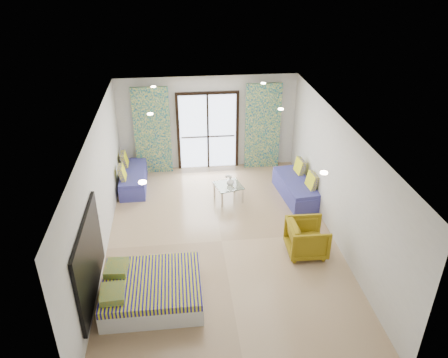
{
  "coord_description": "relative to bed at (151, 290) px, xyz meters",
  "views": [
    {
      "loc": [
        -0.81,
        -7.83,
        5.82
      ],
      "look_at": [
        0.14,
        0.76,
        1.15
      ],
      "focal_mm": 35.0,
      "sensor_mm": 36.0,
      "label": 1
    }
  ],
  "objects": [
    {
      "name": "daybed_right",
      "position": [
        3.59,
        3.41,
        0.01
      ],
      "size": [
        0.86,
        1.81,
        0.86
      ],
      "rotation": [
        0.0,
        0.0,
        0.11
      ],
      "color": "#3C3C8F",
      "rests_on": "floor"
    },
    {
      "name": "armchair",
      "position": [
        3.21,
        1.09,
        0.15
      ],
      "size": [
        0.77,
        0.82,
        0.82
      ],
      "primitive_type": "imported",
      "rotation": [
        0.0,
        0.0,
        1.55
      ],
      "color": "olive",
      "rests_on": "floor"
    },
    {
      "name": "switch_plate",
      "position": [
        -1.0,
        1.25,
        0.79
      ],
      "size": [
        0.02,
        0.1,
        0.1
      ],
      "primitive_type": "cube",
      "color": "silver",
      "rests_on": "wall_left"
    },
    {
      "name": "downlight_a",
      "position": [
        0.07,
        -0.31,
        2.41
      ],
      "size": [
        0.12,
        0.12,
        0.02
      ],
      "primitive_type": "cylinder",
      "color": "#FFE0B2",
      "rests_on": "ceiling"
    },
    {
      "name": "vase",
      "position": [
        1.88,
        3.45,
        0.27
      ],
      "size": [
        0.21,
        0.21,
        0.19
      ],
      "primitive_type": "imported",
      "rotation": [
        0.0,
        0.0,
        -0.05
      ],
      "color": "white",
      "rests_on": "coffee_table"
    },
    {
      "name": "bed",
      "position": [
        0.0,
        0.0,
        0.0
      ],
      "size": [
        1.78,
        1.46,
        0.62
      ],
      "color": "silver",
      "rests_on": "floor"
    },
    {
      "name": "downlight_d",
      "position": [
        2.87,
        2.69,
        2.41
      ],
      "size": [
        0.12,
        0.12,
        0.02
      ],
      "primitive_type": "cylinder",
      "color": "#FFE0B2",
      "rests_on": "ceiling"
    },
    {
      "name": "headboard",
      "position": [
        -0.99,
        0.0,
        0.79
      ],
      "size": [
        0.06,
        2.1,
        1.5
      ],
      "primitive_type": "cube",
      "color": "black",
      "rests_on": "floor"
    },
    {
      "name": "coffee_table",
      "position": [
        1.83,
        3.45,
        0.12
      ],
      "size": [
        0.79,
        0.79,
        0.74
      ],
      "rotation": [
        0.0,
        0.0,
        0.26
      ],
      "color": "silver",
      "rests_on": "floor"
    },
    {
      "name": "ceiling",
      "position": [
        1.47,
        1.69,
        2.44
      ],
      "size": [
        5.0,
        7.5,
        0.01
      ],
      "primitive_type": null,
      "color": "silver",
      "rests_on": "ground"
    },
    {
      "name": "downlight_f",
      "position": [
        2.87,
        4.69,
        2.41
      ],
      "size": [
        0.12,
        0.12,
        0.02
      ],
      "primitive_type": "cylinder",
      "color": "#FFE0B2",
      "rests_on": "ceiling"
    },
    {
      "name": "balcony_rail",
      "position": [
        1.47,
        5.42,
        0.69
      ],
      "size": [
        1.52,
        0.03,
        0.04
      ],
      "primitive_type": "cube",
      "color": "#595451",
      "rests_on": "balcony_door"
    },
    {
      "name": "balcony_door",
      "position": [
        1.47,
        5.41,
        1.0
      ],
      "size": [
        1.76,
        0.08,
        2.28
      ],
      "color": "black",
      "rests_on": "floor"
    },
    {
      "name": "wall_right",
      "position": [
        3.97,
        1.69,
        1.09
      ],
      "size": [
        0.01,
        7.5,
        2.7
      ],
      "primitive_type": null,
      "color": "silver",
      "rests_on": "ground"
    },
    {
      "name": "curtain_left",
      "position": [
        -0.08,
        5.26,
        0.99
      ],
      "size": [
        1.0,
        0.1,
        2.5
      ],
      "primitive_type": "cube",
      "color": "silver",
      "rests_on": "floor"
    },
    {
      "name": "wall_left",
      "position": [
        -1.03,
        1.69,
        1.09
      ],
      "size": [
        0.01,
        7.5,
        2.7
      ],
      "primitive_type": null,
      "color": "silver",
      "rests_on": "ground"
    },
    {
      "name": "downlight_c",
      "position": [
        0.07,
        2.69,
        2.41
      ],
      "size": [
        0.12,
        0.12,
        0.02
      ],
      "primitive_type": "cylinder",
      "color": "#FFE0B2",
      "rests_on": "ceiling"
    },
    {
      "name": "downlight_b",
      "position": [
        2.87,
        -0.31,
        2.41
      ],
      "size": [
        0.12,
        0.12,
        0.02
      ],
      "primitive_type": "cylinder",
      "color": "#FFE0B2",
      "rests_on": "ceiling"
    },
    {
      "name": "wall_front",
      "position": [
        1.47,
        -2.06,
        1.09
      ],
      "size": [
        5.0,
        0.01,
        2.7
      ],
      "primitive_type": null,
      "color": "silver",
      "rests_on": "ground"
    },
    {
      "name": "curtain_right",
      "position": [
        3.02,
        5.26,
        0.99
      ],
      "size": [
        1.0,
        0.1,
        2.5
      ],
      "primitive_type": "cube",
      "color": "silver",
      "rests_on": "floor"
    },
    {
      "name": "daybed_left",
      "position": [
        -0.64,
        4.42,
        0.0
      ],
      "size": [
        0.68,
        1.7,
        0.83
      ],
      "rotation": [
        0.0,
        0.0,
        0.01
      ],
      "color": "#3C3C8F",
      "rests_on": "floor"
    },
    {
      "name": "downlight_e",
      "position": [
        0.07,
        4.69,
        2.41
      ],
      "size": [
        0.12,
        0.12,
        0.02
      ],
      "primitive_type": "cylinder",
      "color": "#FFE0B2",
      "rests_on": "ceiling"
    },
    {
      "name": "wall_back",
      "position": [
        1.47,
        5.44,
        1.09
      ],
      "size": [
        5.0,
        0.01,
        2.7
      ],
      "primitive_type": null,
      "color": "silver",
      "rests_on": "ground"
    },
    {
      "name": "floor",
      "position": [
        1.47,
        1.69,
        -0.26
      ],
      "size": [
        5.0,
        7.5,
        0.01
      ],
      "primitive_type": null,
      "color": "#997B5B",
      "rests_on": "ground"
    }
  ]
}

